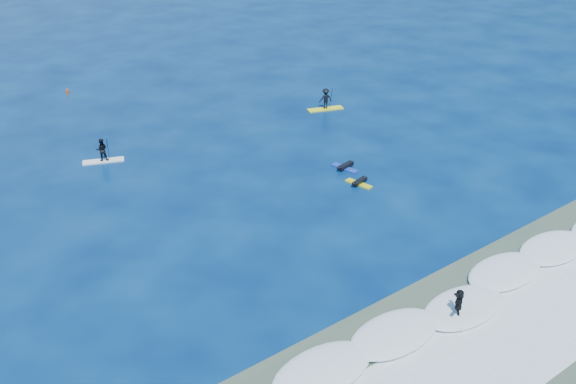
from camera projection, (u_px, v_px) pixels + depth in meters
ground at (309, 226)px, 36.98m from camera, size 160.00×160.00×0.00m
shallow_water at (516, 362)px, 27.10m from camera, size 90.00×13.00×0.01m
breaking_wave at (443, 314)px, 29.92m from camera, size 40.00×6.00×0.30m
whitewater at (496, 349)px, 27.81m from camera, size 34.00×5.00×0.02m
sup_paddler_center at (102, 152)px, 44.42m from camera, size 2.87×1.71×1.97m
sup_paddler_right at (326, 100)px, 53.50m from camera, size 3.10×1.71×2.12m
prone_paddler_near at (359, 183)px, 41.61m from camera, size 1.48×1.92×0.39m
prone_paddler_far at (345, 167)px, 43.68m from camera, size 1.59×2.06×0.42m
wave_surfer at (458, 304)px, 29.23m from camera, size 1.88×1.80×1.48m
marker_buoy at (67, 91)px, 57.19m from camera, size 0.25×0.25×0.61m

